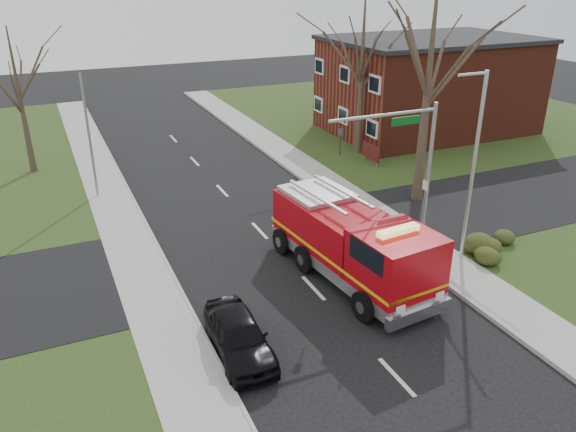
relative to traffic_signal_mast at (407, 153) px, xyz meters
name	(u,v)px	position (x,y,z in m)	size (l,w,h in m)	color
ground	(313,288)	(-5.21, -1.50, -4.71)	(120.00, 120.00, 0.00)	black
sidewalk_right	(436,257)	(0.99, -1.50, -4.63)	(2.40, 80.00, 0.15)	gray
sidewalk_left	(163,323)	(-11.41, -1.50, -4.63)	(2.40, 80.00, 0.15)	gray
brick_building	(429,85)	(13.79, 16.50, -1.05)	(15.40, 10.40, 7.25)	maroon
health_center_sign	(371,152)	(5.29, 11.00, -3.83)	(0.12, 2.00, 1.40)	#4E1312
hedge_corner	(501,245)	(3.79, -2.50, -4.13)	(2.80, 2.00, 0.90)	#2A3513
bare_tree_near	(430,67)	(4.29, 4.50, 2.71)	(6.00, 6.00, 12.00)	#3E3124
bare_tree_far	(362,59)	(5.79, 13.50, 1.78)	(5.25, 5.25, 10.50)	#3E3124
bare_tree_left	(18,85)	(-15.21, 18.50, 0.86)	(4.50, 4.50, 9.00)	#3E3124
traffic_signal_mast	(407,153)	(0.00, 0.00, 0.00)	(5.29, 0.18, 6.80)	gray
streetlight_pole	(473,164)	(1.93, -2.00, -0.16)	(1.48, 0.16, 8.40)	#B7BABF
utility_pole_far	(89,138)	(-12.01, 12.50, -1.21)	(0.14, 0.14, 7.00)	gray
fire_engine	(353,245)	(-3.36, -1.39, -3.16)	(3.94, 8.75, 3.42)	#A6070F
parked_car_maroon	(239,336)	(-9.41, -4.26, -3.98)	(1.72, 4.27, 1.46)	black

